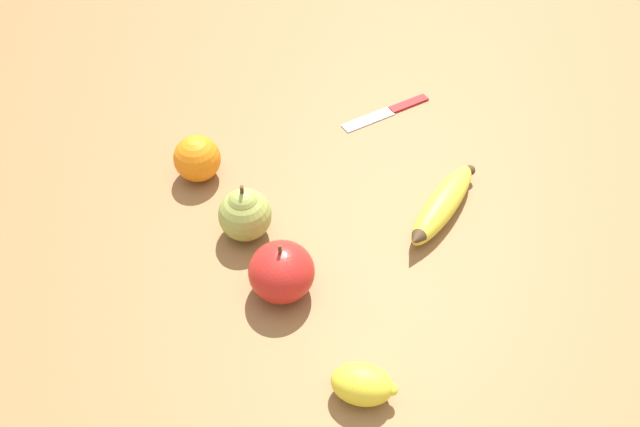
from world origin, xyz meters
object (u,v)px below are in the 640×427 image
at_px(orange, 197,159).
at_px(apple, 282,272).
at_px(banana, 442,204).
at_px(paring_knife, 389,111).
at_px(pear, 245,213).
at_px(lemon, 363,384).

xyz_separation_m(orange, apple, (-0.01, -0.25, 0.00)).
xyz_separation_m(banana, paring_knife, (0.09, 0.22, -0.02)).
bearing_deg(pear, apple, -96.74).
xyz_separation_m(orange, lemon, (-0.02, -0.42, -0.01)).
bearing_deg(orange, apple, -93.30).
bearing_deg(lemon, banana, 30.05).
height_order(orange, apple, apple).
distance_m(pear, lemon, 0.28).
bearing_deg(apple, orange, 86.70).
xyz_separation_m(orange, pear, (-0.00, -0.14, 0.01)).
relative_size(apple, lemon, 1.06).
relative_size(orange, pear, 0.76).
height_order(orange, paring_knife, orange).
bearing_deg(lemon, orange, 87.06).
bearing_deg(orange, paring_knife, -8.30).
xyz_separation_m(banana, apple, (-0.25, 0.02, 0.02)).
distance_m(banana, orange, 0.36).
distance_m(orange, apple, 0.25).
bearing_deg(orange, banana, -48.26).
xyz_separation_m(apple, lemon, (-0.01, -0.17, -0.01)).
distance_m(orange, pear, 0.14).
xyz_separation_m(apple, paring_knife, (0.34, 0.20, -0.03)).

